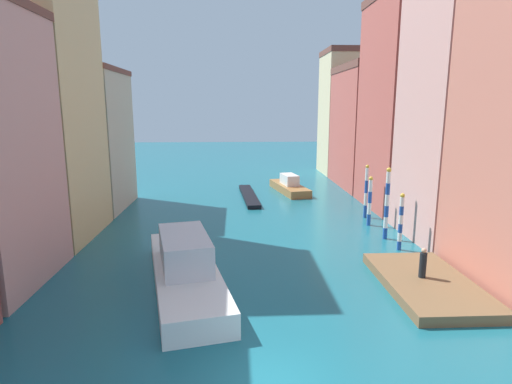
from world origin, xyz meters
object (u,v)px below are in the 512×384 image
(mooring_pole_1, at_px, (387,203))
(mooring_pole_2, at_px, (370,200))
(motorboat_0, at_px, (289,186))
(mooring_pole_3, at_px, (366,191))
(waterfront_dock, at_px, (427,284))
(person_on_dock, at_px, (423,264))
(vaporetto_white, at_px, (185,267))
(gondola_black, at_px, (249,196))
(mooring_pole_0, at_px, (401,221))

(mooring_pole_1, xyz_separation_m, mooring_pole_2, (-0.07, 3.49, -0.60))
(motorboat_0, bearing_deg, mooring_pole_3, -66.03)
(waterfront_dock, relative_size, motorboat_0, 0.96)
(mooring_pole_3, distance_m, motorboat_0, 12.44)
(person_on_dock, xyz_separation_m, mooring_pole_3, (1.31, 13.98, 1.05))
(vaporetto_white, xyz_separation_m, motorboat_0, (8.57, 24.50, -0.37))
(person_on_dock, distance_m, gondola_black, 23.93)
(mooring_pole_2, relative_size, vaporetto_white, 0.32)
(mooring_pole_2, bearing_deg, mooring_pole_3, 79.61)
(mooring_pole_2, distance_m, vaporetto_white, 17.06)
(mooring_pole_1, height_order, gondola_black, mooring_pole_1)
(mooring_pole_2, bearing_deg, motorboat_0, 108.49)
(waterfront_dock, xyz_separation_m, mooring_pole_0, (0.85, 5.95, 1.68))
(person_on_dock, height_order, vaporetto_white, vaporetto_white)
(mooring_pole_1, xyz_separation_m, mooring_pole_3, (0.37, 5.89, -0.31))
(person_on_dock, distance_m, vaporetto_white, 12.30)
(waterfront_dock, bearing_deg, vaporetto_white, 175.49)
(person_on_dock, relative_size, motorboat_0, 0.19)
(person_on_dock, height_order, mooring_pole_3, mooring_pole_3)
(person_on_dock, height_order, mooring_pole_0, mooring_pole_0)
(mooring_pole_2, bearing_deg, waterfront_dock, -93.32)
(motorboat_0, bearing_deg, vaporetto_white, -109.28)
(waterfront_dock, xyz_separation_m, mooring_pole_3, (1.12, 14.21, 2.04))
(vaporetto_white, height_order, gondola_black, vaporetto_white)
(mooring_pole_0, relative_size, vaporetto_white, 0.31)
(mooring_pole_0, xyz_separation_m, gondola_black, (-9.28, 16.72, -1.74))
(person_on_dock, distance_m, mooring_pole_2, 11.64)
(mooring_pole_3, height_order, gondola_black, mooring_pole_3)
(mooring_pole_2, height_order, mooring_pole_3, mooring_pole_3)
(person_on_dock, height_order, gondola_black, person_on_dock)
(waterfront_dock, height_order, mooring_pole_1, mooring_pole_1)
(person_on_dock, xyz_separation_m, motorboat_0, (-3.70, 25.24, -0.62))
(person_on_dock, height_order, mooring_pole_2, mooring_pole_2)
(mooring_pole_0, distance_m, mooring_pole_1, 2.47)
(mooring_pole_1, bearing_deg, motorboat_0, 105.13)
(mooring_pole_1, relative_size, mooring_pole_3, 1.14)
(motorboat_0, bearing_deg, waterfront_dock, -81.33)
(gondola_black, bearing_deg, mooring_pole_3, -41.51)
(mooring_pole_0, height_order, gondola_black, mooring_pole_0)
(gondola_black, bearing_deg, motorboat_0, 31.70)
(waterfront_dock, bearing_deg, mooring_pole_3, 85.47)
(mooring_pole_1, bearing_deg, waterfront_dock, -95.20)
(person_on_dock, relative_size, mooring_pole_2, 0.40)
(mooring_pole_3, bearing_deg, vaporetto_white, -135.74)
(person_on_dock, bearing_deg, vaporetto_white, 176.52)
(gondola_black, bearing_deg, person_on_dock, -69.81)
(waterfront_dock, relative_size, gondola_black, 0.75)
(gondola_black, relative_size, motorboat_0, 1.28)
(waterfront_dock, xyz_separation_m, person_on_dock, (-0.18, 0.23, 0.99))
(mooring_pole_3, distance_m, gondola_black, 12.93)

